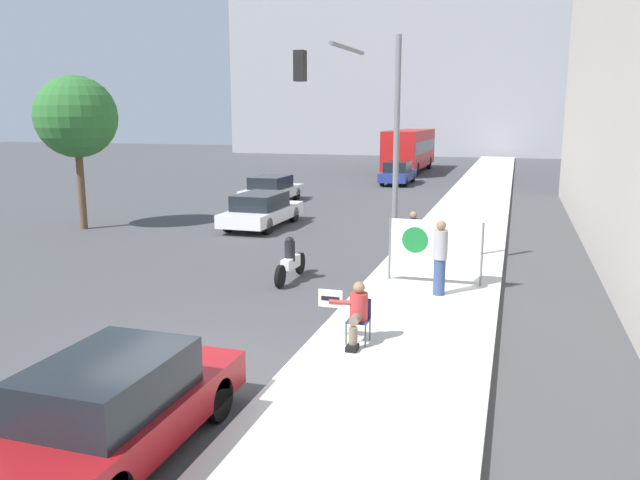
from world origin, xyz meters
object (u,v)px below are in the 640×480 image
car_on_road_nearest (262,210)px  car_on_road_midblock (272,189)px  city_bus_on_road (410,148)px  street_tree_near_curb (76,117)px  jogger_on_sidewalk (440,257)px  parked_car_curbside (116,408)px  seated_protester (356,311)px  protest_banner (434,250)px  traffic_light_pole (361,115)px  car_on_road_distant (398,173)px  pedestrian_behind (413,240)px  motorcycle_on_road (290,261)px

car_on_road_nearest → car_on_road_midblock: (-2.31, 6.85, 0.00)m
city_bus_on_road → street_tree_near_curb: 30.57m
street_tree_near_curb → car_on_road_midblock: bearing=65.7°
jogger_on_sidewalk → parked_car_curbside: 8.86m
seated_protester → protest_banner: bearing=82.4°
street_tree_near_curb → city_bus_on_road: bearing=74.8°
traffic_light_pole → car_on_road_distant: 23.97m
seated_protester → car_on_road_distant: bearing=100.8°
parked_car_curbside → street_tree_near_curb: bearing=129.1°
pedestrian_behind → protest_banner: 1.41m
parked_car_curbside → motorcycle_on_road: 9.12m
car_on_road_distant → street_tree_near_curb: bearing=-113.6°
traffic_light_pole → motorcycle_on_road: 4.44m
car_on_road_distant → car_on_road_nearest: bearing=-97.3°
jogger_on_sidewalk → car_on_road_midblock: 18.31m
car_on_road_midblock → car_on_road_distant: car_on_road_distant is taller
car_on_road_distant → motorcycle_on_road: bearing=-86.1°
jogger_on_sidewalk → protest_banner: size_ratio=0.75×
motorcycle_on_road → jogger_on_sidewalk: bearing=-11.0°
parked_car_curbside → motorcycle_on_road: (-0.94, 9.07, -0.18)m
car_on_road_nearest → street_tree_near_curb: size_ratio=0.81×
car_on_road_distant → city_bus_on_road: 9.41m
city_bus_on_road → motorcycle_on_road: size_ratio=5.12×
car_on_road_midblock → jogger_on_sidewalk: bearing=-55.7°
car_on_road_nearest → city_bus_on_road: (1.48, 26.90, 1.20)m
jogger_on_sidewalk → street_tree_near_curb: (-14.55, 5.76, 3.23)m
car_on_road_midblock → parked_car_curbside: bearing=-72.9°
traffic_light_pole → city_bus_on_road: traffic_light_pole is taller
parked_car_curbside → city_bus_on_road: 43.59m
car_on_road_midblock → street_tree_near_curb: (-4.22, -9.35, 3.63)m
car_on_road_midblock → car_on_road_distant: (4.57, 10.74, 0.04)m
seated_protester → jogger_on_sidewalk: size_ratio=0.66×
seated_protester → car_on_road_midblock: (-9.24, 18.87, -0.11)m
traffic_light_pole → car_on_road_midblock: size_ratio=1.38×
car_on_road_midblock → protest_banner: bearing=-54.3°
protest_banner → car_on_road_nearest: (-7.74, 7.16, -0.34)m
parked_car_curbside → motorcycle_on_road: bearing=95.9°
jogger_on_sidewalk → car_on_road_distant: jogger_on_sidewalk is taller
jogger_on_sidewalk → traffic_light_pole: traffic_light_pole is taller
pedestrian_behind → motorcycle_on_road: 3.43m
city_bus_on_road → motorcycle_on_road: (2.48, -34.38, -1.37)m
pedestrian_behind → car_on_road_nearest: pedestrian_behind is taller
jogger_on_sidewalk → traffic_light_pole: size_ratio=0.29×
street_tree_near_curb → jogger_on_sidewalk: bearing=-21.6°
car_on_road_distant → motorcycle_on_road: (1.70, -25.07, -0.21)m
traffic_light_pole → car_on_road_midblock: (-7.79, 12.74, -3.69)m
seated_protester → car_on_road_midblock: bearing=117.9°
traffic_light_pole → pedestrian_behind: bearing=-2.6°
traffic_light_pole → city_bus_on_road: (-4.00, 32.78, -2.49)m
pedestrian_behind → parked_car_curbside: (-2.10, -10.59, -0.30)m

